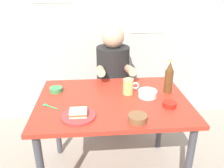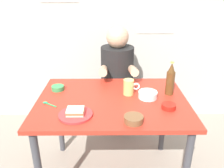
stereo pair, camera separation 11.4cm
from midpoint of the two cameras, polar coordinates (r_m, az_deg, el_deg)
The scene contains 13 objects.
wall_back at distance 2.56m, azimuth 1.13°, elevation 18.72°, with size 4.40×0.09×2.60m.
dining_table at distance 1.74m, azimuth 1.90°, elevation -6.55°, with size 1.10×0.80×0.74m.
stool at distance 2.43m, azimuth 2.56°, elevation -5.16°, with size 0.34×0.34×0.45m.
person_seated at distance 2.25m, azimuth 2.77°, elevation 4.04°, with size 0.33×0.56×0.72m.
plate_orange at distance 1.50m, azimuth -6.90°, elevation -7.62°, with size 0.22×0.22×0.01m, color red.
sandwich at distance 1.48m, azimuth -6.95°, elevation -6.79°, with size 0.11×0.09×0.04m.
beer_mug at distance 1.75m, azimuth 6.09°, elevation -0.80°, with size 0.13×0.08×0.12m.
beer_bottle at distance 1.79m, azimuth 16.12°, elevation 1.01°, with size 0.06×0.06×0.26m.
dip_bowl_green at distance 1.86m, azimuth -11.66°, elevation -0.93°, with size 0.10×0.10×0.03m.
sambal_bowl_red at distance 1.62m, azimuth 15.91°, elevation -5.36°, with size 0.10×0.10×0.03m.
rice_bowl_white at distance 1.73m, azimuth 10.77°, elevation -2.59°, with size 0.14×0.14×0.05m.
condiment_bowl_brown at distance 1.43m, azimuth 7.70°, elevation -8.63°, with size 0.12×0.12×0.04m.
spoon at distance 1.67m, azimuth -13.91°, elevation -4.76°, with size 0.11×0.08×0.01m.
Camera 2 is at (-0.01, -1.50, 1.52)m, focal length 36.71 mm.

